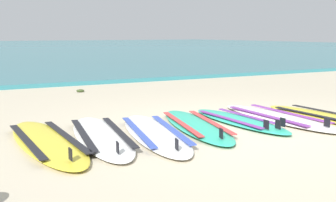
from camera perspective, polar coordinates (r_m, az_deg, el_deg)
name	(u,v)px	position (r m, az deg, el deg)	size (l,w,h in m)	color
ground_plane	(246,132)	(5.44, 10.37, -4.06)	(80.00, 80.00, 0.00)	#C1B599
surfboard_0	(47,141)	(4.93, -15.89, -5.19)	(0.65, 2.41, 0.18)	yellow
surfboard_1	(101,136)	(5.06, -8.92, -4.59)	(0.91, 2.37, 0.18)	white
surfboard_2	(155,133)	(5.13, -1.80, -4.28)	(1.03, 2.37, 0.18)	white
surfboard_3	(196,125)	(5.57, 3.74, -3.25)	(1.00, 2.26, 0.18)	#2DB793
surfboard_4	(239,120)	(5.94, 9.47, -2.57)	(0.52, 1.95, 0.18)	#2DB793
surfboard_5	(277,117)	(6.29, 14.36, -2.08)	(0.58, 2.31, 0.18)	silver
surfboard_6	(321,116)	(6.56, 19.76, -1.89)	(0.58, 2.04, 0.18)	yellow
seaweed_clump_near_shoreline	(80,91)	(9.12, -11.62, 1.35)	(0.17, 0.14, 0.06)	#384723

